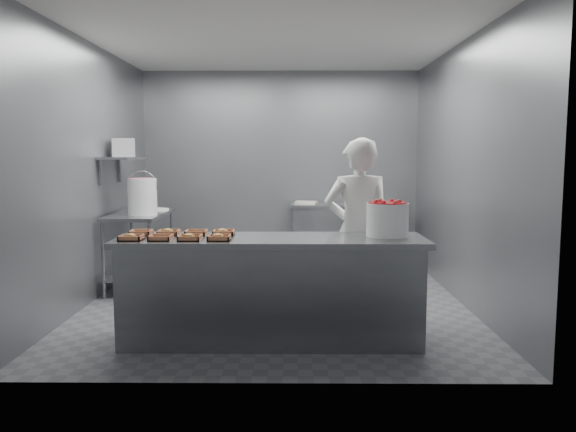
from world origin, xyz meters
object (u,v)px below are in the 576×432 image
object	(u,v)px
tray_3	(219,237)
tray_5	(168,232)
service_counter	(271,289)
strawberry_tub	(387,218)
tray_6	(196,232)
worker	(358,231)
prep_table	(140,239)
tray_4	(141,232)
tray_2	(190,237)
appliance	(124,148)
tray_1	(161,238)
tray_0	(131,237)
glaze_bucket	(142,196)
tray_7	(223,232)
back_counter	(343,235)

from	to	relation	value
tray_3	tray_5	size ratio (longest dim) A/B	1.00
service_counter	strawberry_tub	size ratio (longest dim) A/B	7.31
strawberry_tub	tray_6	bearing A→B (deg)	177.39
service_counter	worker	bearing A→B (deg)	36.91
prep_table	tray_5	xyz separation A→B (m)	(0.75, -1.80, 0.33)
tray_4	tray_6	distance (m)	0.48
tray_5	worker	xyz separation A→B (m)	(1.70, 0.45, -0.05)
tray_2	appliance	xyz separation A→B (m)	(-1.16, 2.13, 0.75)
tray_4	service_counter	bearing A→B (deg)	-7.49
tray_1	appliance	bearing A→B (deg)	113.35
worker	tray_2	bearing A→B (deg)	23.37
tray_3	tray_2	bearing A→B (deg)	180.00
tray_3	worker	size ratio (longest dim) A/B	0.11
tray_0	prep_table	bearing A→B (deg)	103.62
glaze_bucket	worker	bearing A→B (deg)	-26.34
service_counter	tray_5	bearing A→B (deg)	170.58
tray_6	appliance	xyz separation A→B (m)	(-1.16, 1.84, 0.75)
tray_0	strawberry_tub	size ratio (longest dim) A/B	0.53
tray_3	tray_6	bearing A→B (deg)	128.38
strawberry_tub	appliance	distance (m)	3.45
strawberry_tub	glaze_bucket	world-z (taller)	glaze_bucket
strawberry_tub	tray_2	bearing A→B (deg)	-172.27
tray_2	prep_table	bearing A→B (deg)	115.21
strawberry_tub	glaze_bucket	size ratio (longest dim) A/B	0.70
tray_2	glaze_bucket	bearing A→B (deg)	115.05
tray_1	appliance	distance (m)	2.44
tray_5	tray_6	size ratio (longest dim) A/B	1.00
tray_4	tray_5	bearing A→B (deg)	-0.00
tray_4	strawberry_tub	bearing A→B (deg)	-2.02
tray_5	tray_7	bearing A→B (deg)	0.00
appliance	tray_2	bearing A→B (deg)	-76.36
tray_4	glaze_bucket	distance (m)	1.68
tray_0	tray_1	size ratio (longest dim) A/B	1.00
tray_0	tray_5	xyz separation A→B (m)	(0.24, 0.30, 0.00)
tray_4	tray_7	xyz separation A→B (m)	(0.72, -0.00, 0.00)
back_counter	worker	world-z (taller)	worker
tray_1	back_counter	bearing A→B (deg)	62.12
tray_4	tray_7	bearing A→B (deg)	-0.00
tray_7	back_counter	bearing A→B (deg)	66.91
back_counter	tray_1	size ratio (longest dim) A/B	8.01
back_counter	tray_4	distance (m)	3.74
tray_1	tray_3	bearing A→B (deg)	-0.00
tray_4	glaze_bucket	bearing A→B (deg)	104.51
tray_2	glaze_bucket	size ratio (longest dim) A/B	0.37
tray_3	appliance	distance (m)	2.66
service_counter	tray_6	world-z (taller)	tray_6
tray_5	tray_2	bearing A→B (deg)	-51.26
prep_table	tray_5	size ratio (longest dim) A/B	6.40
worker	tray_4	bearing A→B (deg)	9.29
tray_0	tray_1	distance (m)	0.24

